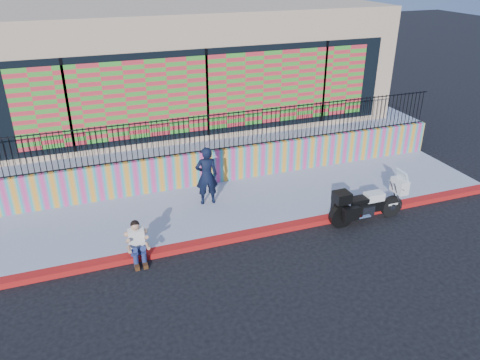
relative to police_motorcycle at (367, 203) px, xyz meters
name	(u,v)px	position (x,y,z in m)	size (l,w,h in m)	color
ground	(254,236)	(-3.24, 0.35, -0.59)	(90.00, 90.00, 0.00)	black
red_curb	(254,234)	(-3.24, 0.35, -0.52)	(16.00, 0.30, 0.15)	#A31E0B
sidewalk	(233,206)	(-3.24, 2.00, -0.52)	(16.00, 3.00, 0.15)	#8D92A9
mural_wall	(217,166)	(-3.24, 3.60, 0.11)	(16.00, 0.20, 1.10)	#DA3983
metal_fence	(216,132)	(-3.24, 3.60, 1.26)	(15.80, 0.04, 1.20)	black
elevated_platform	(180,120)	(-3.24, 8.70, 0.03)	(16.00, 10.00, 1.25)	#8D92A9
storefront_building	(178,57)	(-3.24, 8.48, 2.65)	(14.00, 8.06, 4.00)	tan
police_motorcycle	(367,203)	(0.00, 0.00, 0.00)	(2.28, 0.75, 1.42)	black
police_officer	(207,176)	(-3.95, 2.31, 0.44)	(0.65, 0.42, 1.78)	black
seated_man	(138,246)	(-6.31, 0.23, -0.15)	(0.54, 0.71, 1.06)	navy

